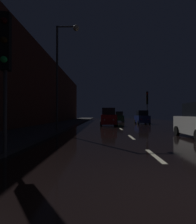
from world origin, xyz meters
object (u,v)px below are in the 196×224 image
at_px(car_approaching_headlights, 108,118).
at_px(car_distant_taillights, 119,117).
at_px(traffic_light_near_left, 5,53).
at_px(car_parked_right_far, 142,118).
at_px(traffic_light_far_right, 147,100).
at_px(streetlamp_overhead, 63,63).

distance_m(car_approaching_headlights, car_distant_taillights, 12.86).
xyz_separation_m(traffic_light_near_left, car_parked_right_far, (9.14, 22.36, -2.57)).
xyz_separation_m(traffic_light_far_right, car_distant_taillights, (-3.57, 7.76, -2.62)).
distance_m(streetlamp_overhead, car_parked_right_far, 17.68).
xyz_separation_m(car_parked_right_far, car_distant_taillights, (-2.77, 7.88, -0.02)).
bearing_deg(traffic_light_far_right, car_distant_taillights, -147.62).
distance_m(traffic_light_far_right, car_distant_taillights, 8.93).
relative_size(streetlamp_overhead, car_distant_taillights, 2.08).
bearing_deg(car_approaching_headlights, streetlamp_overhead, -20.14).
bearing_deg(traffic_light_far_right, car_parked_right_far, -74.02).
xyz_separation_m(traffic_light_near_left, car_distant_taillights, (6.37, 30.24, -2.59)).
relative_size(traffic_light_near_left, car_distant_taillights, 1.25).
distance_m(traffic_light_near_left, traffic_light_far_right, 24.58).
distance_m(streetlamp_overhead, car_approaching_headlights, 11.40).
bearing_deg(car_parked_right_far, traffic_light_near_left, 157.77).
relative_size(traffic_light_near_left, car_parked_right_far, 1.22).
bearing_deg(traffic_light_near_left, streetlamp_overhead, 165.62).
bearing_deg(car_distant_taillights, car_parked_right_far, -160.63).
distance_m(traffic_light_far_right, car_parked_right_far, 2.72).
xyz_separation_m(traffic_light_near_left, traffic_light_far_right, (9.94, 22.48, 0.03)).
bearing_deg(car_approaching_headlights, traffic_light_far_right, 129.25).
bearing_deg(car_parked_right_far, traffic_light_far_right, -81.71).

